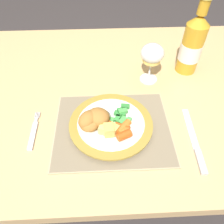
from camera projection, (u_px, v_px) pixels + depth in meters
name	position (u px, v px, depth m)	size (l,w,h in m)	color
ground_plane	(105.00, 181.00, 1.30)	(6.00, 6.00, 0.00)	#383333
dining_table	(102.00, 105.00, 0.82)	(1.44, 0.83, 0.74)	tan
placemat	(112.00, 128.00, 0.63)	(0.33, 0.27, 0.01)	tan
dinner_plate	(111.00, 124.00, 0.62)	(0.24, 0.24, 0.02)	white
breaded_croquettes	(93.00, 119.00, 0.59)	(0.10, 0.09, 0.05)	#A87033
green_beans_pile	(121.00, 115.00, 0.62)	(0.07, 0.08, 0.02)	green
glazed_carrots	(121.00, 129.00, 0.59)	(0.08, 0.08, 0.02)	#CC5119
fork	(34.00, 133.00, 0.62)	(0.02, 0.14, 0.01)	silver
table_knife	(195.00, 144.00, 0.59)	(0.03, 0.22, 0.01)	silver
wine_glass	(152.00, 55.00, 0.71)	(0.08, 0.08, 0.14)	silver
bottle	(192.00, 45.00, 0.74)	(0.07, 0.07, 0.26)	gold
roast_potatoes	(109.00, 130.00, 0.58)	(0.06, 0.04, 0.03)	#E5BC66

